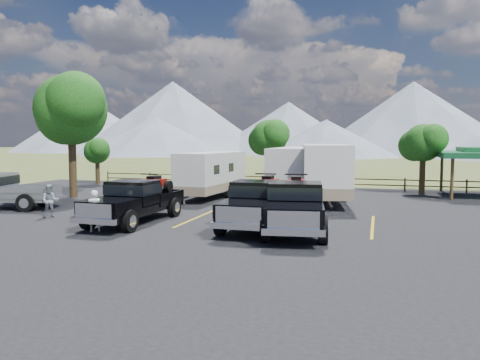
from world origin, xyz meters
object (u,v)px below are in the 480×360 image
(rig_left, at_px, (136,200))
(tree_big_nw, at_px, (71,110))
(trailer_left, at_px, (212,174))
(rig_right, at_px, (295,205))
(rig_center, at_px, (259,202))
(person_b, at_px, (50,201))
(trailer_center, at_px, (297,173))
(trailer_right, at_px, (325,172))
(person_a, at_px, (94,211))

(rig_left, bearing_deg, tree_big_nw, 141.72)
(trailer_left, bearing_deg, rig_right, -48.90)
(rig_center, bearing_deg, trailer_left, 120.52)
(rig_left, height_order, person_b, rig_left)
(tree_big_nw, height_order, rig_center, tree_big_nw)
(trailer_center, height_order, trailer_right, trailer_right)
(trailer_center, bearing_deg, rig_left, -121.16)
(trailer_left, bearing_deg, rig_left, -87.71)
(rig_right, xyz_separation_m, trailer_right, (0.15, 9.14, 0.70))
(tree_big_nw, xyz_separation_m, person_a, (7.85, -9.36, -4.72))
(tree_big_nw, height_order, trailer_center, tree_big_nw)
(rig_center, bearing_deg, rig_right, -19.43)
(rig_left, relative_size, person_b, 4.03)
(rig_left, height_order, trailer_center, trailer_center)
(rig_right, distance_m, trailer_center, 9.58)
(trailer_right, xyz_separation_m, person_a, (-7.85, -11.55, -0.93))
(person_a, distance_m, person_b, 4.66)
(rig_left, xyz_separation_m, trailer_center, (5.63, 9.46, 0.66))
(trailer_center, bearing_deg, tree_big_nw, -170.33)
(person_b, bearing_deg, rig_center, -29.77)
(trailer_left, distance_m, trailer_center, 5.38)
(rig_left, relative_size, rig_right, 0.91)
(tree_big_nw, distance_m, trailer_left, 9.79)
(trailer_center, distance_m, trailer_right, 1.71)
(rig_left, distance_m, person_b, 4.55)
(trailer_right, relative_size, person_a, 5.84)
(trailer_left, xyz_separation_m, person_b, (-4.81, -9.14, -0.72))
(tree_big_nw, xyz_separation_m, trailer_center, (14.02, 2.49, -3.88))
(rig_left, relative_size, trailer_right, 0.65)
(rig_left, bearing_deg, trailer_left, 89.81)
(rig_center, distance_m, trailer_right, 8.81)
(tree_big_nw, xyz_separation_m, rig_center, (13.91, -6.40, -4.51))
(trailer_right, distance_m, person_a, 14.00)
(trailer_left, relative_size, trailer_center, 0.91)
(tree_big_nw, xyz_separation_m, rig_left, (8.39, -6.97, -4.55))
(rig_left, height_order, trailer_right, trailer_right)
(tree_big_nw, height_order, trailer_left, tree_big_nw)
(person_b, bearing_deg, person_a, -63.78)
(trailer_right, bearing_deg, tree_big_nw, 178.27)
(rig_center, relative_size, trailer_right, 0.67)
(tree_big_nw, bearing_deg, rig_right, -24.07)
(tree_big_nw, relative_size, person_b, 4.99)
(rig_right, height_order, person_b, rig_right)
(rig_center, xyz_separation_m, person_b, (-10.07, -0.58, -0.27))
(rig_center, bearing_deg, trailer_center, 88.22)
(trailer_center, xyz_separation_m, person_a, (-6.17, -11.86, -0.83))
(rig_center, relative_size, trailer_center, 0.72)
(rig_right, relative_size, person_b, 4.41)
(rig_left, bearing_deg, trailer_right, 52.87)
(trailer_left, bearing_deg, trailer_center, 7.55)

